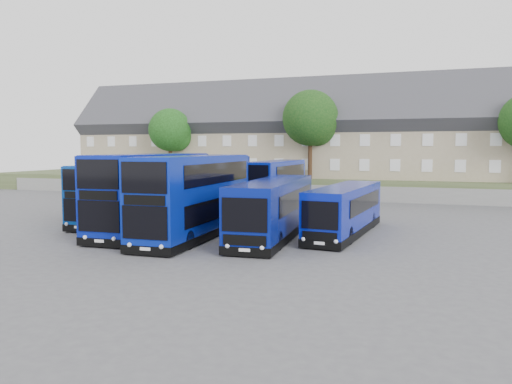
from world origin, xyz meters
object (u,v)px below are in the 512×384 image
at_px(dd_front_left, 125,194).
at_px(tree_mid, 312,120).
at_px(tree_west, 172,132).
at_px(dd_front_mid, 153,193).
at_px(coach_east_a, 274,209).

relative_size(dd_front_left, tree_mid, 1.12).
distance_m(tree_west, tree_mid, 16.04).
bearing_deg(tree_west, tree_mid, 1.79).
bearing_deg(tree_west, dd_front_mid, -64.17).
height_order(dd_front_left, tree_west, tree_west).
xyz_separation_m(dd_front_left, tree_mid, (8.62, 20.98, 6.07)).
bearing_deg(dd_front_left, tree_mid, 67.16).
height_order(tree_west, tree_mid, tree_mid).
bearing_deg(coach_east_a, tree_west, 126.15).
bearing_deg(dd_front_mid, dd_front_left, 143.15).
distance_m(dd_front_mid, tree_mid, 24.66).
bearing_deg(coach_east_a, dd_front_left, 165.61).
height_order(dd_front_left, dd_front_mid, dd_front_mid).
bearing_deg(tree_mid, coach_east_a, -82.75).
bearing_deg(tree_west, coach_east_a, -50.09).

